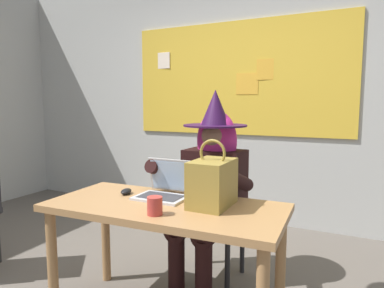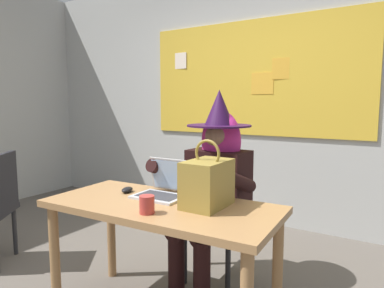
% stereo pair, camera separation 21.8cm
% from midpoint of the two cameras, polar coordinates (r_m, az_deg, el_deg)
% --- Properties ---
extents(wall_back_bulletin, '(6.02, 2.14, 2.76)m').
position_cam_midpoint_polar(wall_back_bulletin, '(3.79, 11.81, 8.24)').
color(wall_back_bulletin, '#B2B2AD').
rests_on(wall_back_bulletin, ground).
extents(desk_main, '(1.39, 0.68, 0.71)m').
position_cam_midpoint_polar(desk_main, '(2.04, -2.07, -12.51)').
color(desk_main, '#A37547').
rests_on(desk_main, ground).
extents(chair_at_desk, '(0.43, 0.43, 0.88)m').
position_cam_midpoint_polar(chair_at_desk, '(2.61, 7.43, -11.02)').
color(chair_at_desk, '#2D3347').
rests_on(chair_at_desk, ground).
extents(person_costumed, '(0.61, 0.70, 1.38)m').
position_cam_midpoint_polar(person_costumed, '(2.43, 6.30, -5.51)').
color(person_costumed, black).
rests_on(person_costumed, ground).
extents(laptop, '(0.31, 0.27, 0.23)m').
position_cam_midpoint_polar(laptop, '(2.14, -1.84, -7.35)').
color(laptop, '#B7B7BC').
rests_on(laptop, desk_main).
extents(computer_mouse, '(0.09, 0.12, 0.03)m').
position_cam_midpoint_polar(computer_mouse, '(2.26, -8.00, -7.56)').
color(computer_mouse, black).
rests_on(computer_mouse, desk_main).
extents(handbag, '(0.20, 0.30, 0.38)m').
position_cam_midpoint_polar(handbag, '(1.92, 5.80, -6.47)').
color(handbag, olive).
rests_on(handbag, desk_main).
extents(coffee_mug, '(0.08, 0.08, 0.09)m').
position_cam_midpoint_polar(coffee_mug, '(1.82, -4.07, -10.05)').
color(coffee_mug, '#B23833').
rests_on(coffee_mug, desk_main).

